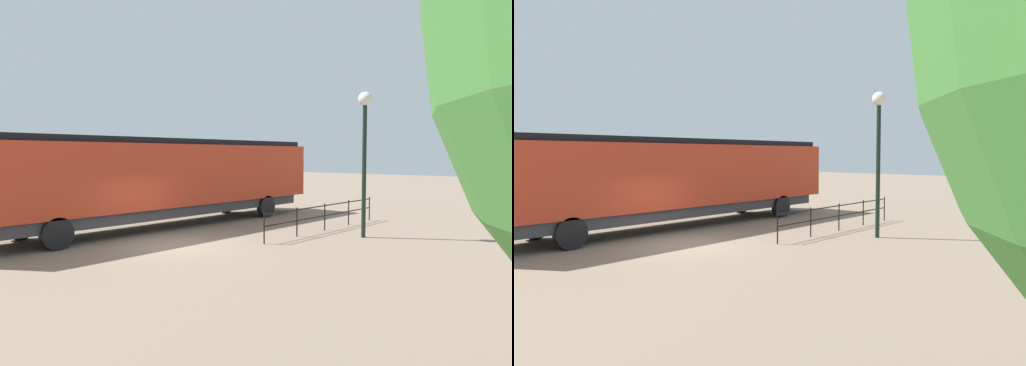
# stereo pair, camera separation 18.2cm
# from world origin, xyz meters

# --- Properties ---
(ground_plane) EXTENTS (120.00, 120.00, 0.00)m
(ground_plane) POSITION_xyz_m (0.00, 0.00, 0.00)
(ground_plane) COLOR #84705B
(locomotive) EXTENTS (3.16, 17.05, 3.85)m
(locomotive) POSITION_xyz_m (-3.75, 2.97, 2.18)
(locomotive) COLOR red
(locomotive) RESTS_ON ground_plane
(lamp_post) EXTENTS (0.52, 0.52, 5.53)m
(lamp_post) POSITION_xyz_m (4.23, 5.79, 3.98)
(lamp_post) COLOR black
(lamp_post) RESTS_ON ground_plane
(platform_fence) EXTENTS (0.05, 7.98, 1.13)m
(platform_fence) POSITION_xyz_m (2.21, 6.24, 0.74)
(platform_fence) COLOR black
(platform_fence) RESTS_ON ground_plane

